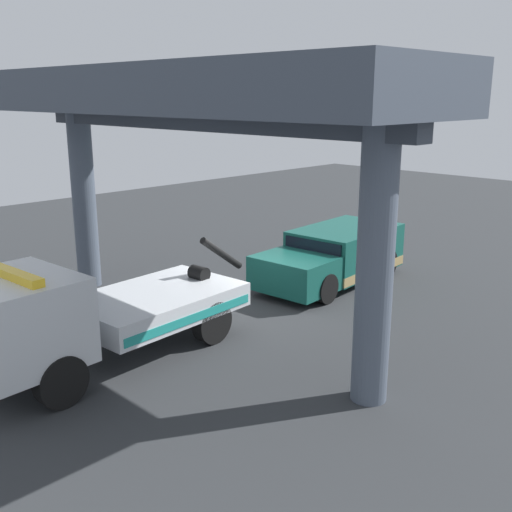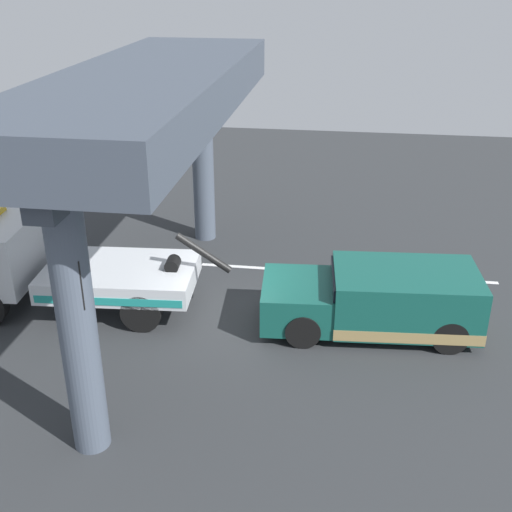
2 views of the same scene
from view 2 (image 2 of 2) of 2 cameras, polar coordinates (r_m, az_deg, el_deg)
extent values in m
cube|color=#2D3033|center=(16.53, -2.65, -5.58)|extent=(60.00, 40.00, 0.10)
cube|color=silver|center=(19.13, 17.03, -2.06)|extent=(2.60, 0.16, 0.01)
cube|color=silver|center=(19.06, -1.02, -0.98)|extent=(2.60, 0.16, 0.01)
cube|color=silver|center=(20.80, -17.57, 0.10)|extent=(2.60, 0.16, 0.01)
cube|color=silver|center=(16.83, -12.00, -1.78)|extent=(3.99, 2.66, 0.55)
cube|color=teal|center=(15.85, -13.12, -4.00)|extent=(3.64, 0.27, 0.20)
cylinder|color=black|center=(16.05, -4.69, 0.26)|extent=(1.42, 0.28, 1.07)
cylinder|color=black|center=(16.33, -7.44, -0.73)|extent=(0.39, 0.47, 0.36)
cylinder|color=black|center=(18.95, -20.19, -1.12)|extent=(1.02, 0.39, 1.00)
cylinder|color=black|center=(15.95, -10.18, -4.93)|extent=(1.02, 0.39, 1.00)
cylinder|color=black|center=(17.72, -8.61, -1.60)|extent=(1.02, 0.39, 1.00)
cube|color=#145147|center=(15.94, 13.11, -3.55)|extent=(3.60, 2.43, 1.35)
cube|color=#145147|center=(15.83, 3.73, -3.94)|extent=(1.87, 2.22, 0.95)
cube|color=black|center=(15.62, 6.87, -2.43)|extent=(0.19, 1.94, 0.59)
cube|color=#9E8451|center=(16.18, 12.95, -5.09)|extent=(3.62, 2.45, 0.28)
cylinder|color=black|center=(15.14, 4.21, -6.65)|extent=(0.86, 0.34, 0.84)
cylinder|color=black|center=(16.81, 4.26, -3.23)|extent=(0.86, 0.34, 0.84)
cylinder|color=black|center=(15.55, 16.89, -6.88)|extent=(0.86, 0.34, 0.84)
cylinder|color=black|center=(17.18, 15.67, -3.52)|extent=(0.86, 0.34, 0.84)
cylinder|color=#4C5666|center=(11.55, -15.64, -6.11)|extent=(0.67, 0.67, 5.13)
cylinder|color=#4C5666|center=(20.31, -4.76, 8.36)|extent=(0.67, 0.67, 5.13)
cube|color=#414956|center=(14.89, -9.50, 14.21)|extent=(3.60, 12.00, 1.04)
cube|color=#353C47|center=(15.03, -9.31, 11.59)|extent=(0.50, 11.60, 0.36)
cylinder|color=#515456|center=(12.02, -14.54, -10.58)|extent=(0.12, 0.12, 3.04)
cube|color=black|center=(11.02, -15.63, -2.20)|extent=(0.28, 0.32, 0.90)
sphere|color=#360605|center=(10.95, -16.57, -0.74)|extent=(0.18, 0.18, 0.18)
sphere|color=#3A2D06|center=(11.08, -16.39, -2.14)|extent=(0.18, 0.18, 0.18)
sphere|color=green|center=(11.21, -16.20, -3.50)|extent=(0.18, 0.18, 0.18)
camera|label=1|loc=(13.90, -65.24, -1.61)|focal=42.24mm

